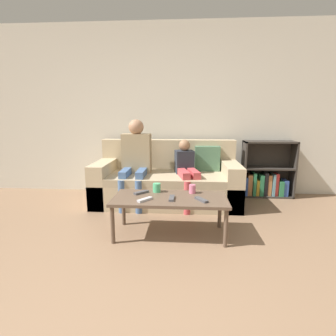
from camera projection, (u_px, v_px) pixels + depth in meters
name	position (u px, v px, depth m)	size (l,w,h in m)	color
ground_plane	(125.00, 330.00, 1.53)	(22.00, 22.00, 0.00)	#84664C
wall_back	(164.00, 111.00, 4.10)	(12.00, 0.06, 2.60)	beige
couch	(167.00, 182.00, 3.76)	(2.00, 0.91, 0.87)	tan
bookshelf	(266.00, 176.00, 4.03)	(0.76, 0.28, 0.85)	#332D28
coffee_table	(170.00, 201.00, 2.68)	(1.16, 0.53, 0.41)	brown
person_adult	(136.00, 156.00, 3.63)	(0.40, 0.63, 1.17)	#476693
person_child	(187.00, 169.00, 3.56)	(0.37, 0.66, 0.90)	#C6474C
cup_near	(192.00, 189.00, 2.80)	(0.07, 0.07, 0.09)	pink
cup_far	(157.00, 188.00, 2.85)	(0.09, 0.09, 0.10)	#4CB77A
tv_remote_0	(201.00, 200.00, 2.56)	(0.13, 0.17, 0.02)	#47474C
tv_remote_1	(145.00, 200.00, 2.56)	(0.14, 0.16, 0.02)	#B7B7BC
tv_remote_2	(141.00, 192.00, 2.80)	(0.15, 0.16, 0.02)	#47474C
tv_remote_3	(172.00, 198.00, 2.61)	(0.05, 0.17, 0.02)	#47474C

